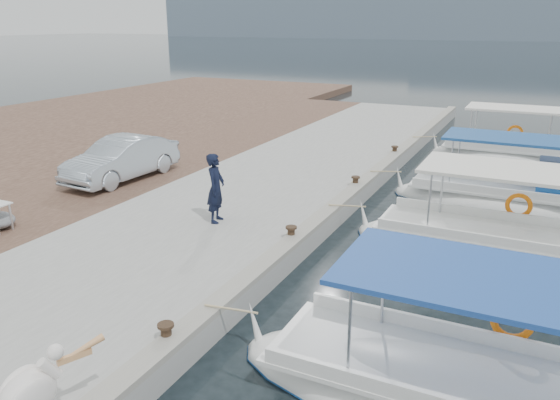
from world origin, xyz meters
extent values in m
plane|color=black|center=(0.00, 0.00, 0.00)|extent=(400.00, 400.00, 0.00)
cube|color=gray|center=(-3.00, 5.00, 0.25)|extent=(6.00, 40.00, 0.50)
cube|color=gray|center=(-0.22, 5.00, 0.56)|extent=(0.44, 40.00, 0.12)
cube|color=#4D3328|center=(-8.00, 5.00, 0.25)|extent=(4.00, 40.00, 0.50)
cube|color=slate|center=(-60.00, 190.00, 7.00)|extent=(140.00, 40.00, 14.00)
cube|color=white|center=(4.51, -2.41, 0.55)|extent=(6.42, 2.06, 0.08)
cube|color=#2049A0|center=(4.71, -2.41, 2.19)|extent=(4.69, 2.21, 0.08)
cylinder|color=silver|center=(2.75, -3.31, 1.35)|extent=(0.05, 0.05, 1.60)
torus|color=orange|center=(4.81, -1.27, 1.00)|extent=(0.68, 0.12, 0.68)
ellipsoid|color=white|center=(4.27, 3.94, 0.05)|extent=(7.34, 2.35, 1.30)
ellipsoid|color=navy|center=(4.27, 3.94, 0.03)|extent=(7.38, 2.39, 0.22)
cube|color=white|center=(4.27, 3.94, 0.55)|extent=(6.02, 2.02, 0.08)
cube|color=white|center=(4.45, 3.94, 2.19)|extent=(4.40, 2.16, 0.08)
cylinder|color=silver|center=(2.62, 3.06, 1.35)|extent=(0.05, 0.05, 1.60)
torus|color=orange|center=(4.57, 5.06, 1.00)|extent=(0.68, 0.12, 0.68)
ellipsoid|color=white|center=(3.99, 7.99, 0.05)|extent=(6.79, 2.12, 1.30)
ellipsoid|color=navy|center=(3.99, 7.99, 0.03)|extent=(6.82, 2.16, 0.22)
cube|color=white|center=(3.99, 7.99, 0.55)|extent=(5.57, 1.82, 0.08)
cube|color=#1C4A8D|center=(4.16, 7.99, 2.19)|extent=(4.07, 1.95, 0.08)
cylinder|color=silver|center=(2.47, 7.20, 1.35)|extent=(0.05, 0.05, 1.60)
torus|color=orange|center=(4.29, 9.00, 1.00)|extent=(0.68, 0.12, 0.68)
cube|color=navy|center=(5.52, 7.99, 1.10)|extent=(1.20, 1.48, 1.00)
ellipsoid|color=white|center=(3.55, 14.52, 0.05)|extent=(5.90, 2.23, 1.30)
ellipsoid|color=navy|center=(3.55, 14.52, 0.03)|extent=(5.93, 2.28, 0.22)
cube|color=white|center=(3.55, 14.52, 0.55)|extent=(4.84, 1.92, 0.08)
cube|color=white|center=(3.70, 14.52, 2.19)|extent=(3.54, 2.06, 0.08)
cylinder|color=silver|center=(2.22, 13.69, 1.35)|extent=(0.05, 0.05, 1.60)
torus|color=orange|center=(3.85, 15.58, 1.00)|extent=(0.68, 0.12, 0.68)
cylinder|color=black|center=(-0.35, -3.50, 0.65)|extent=(0.18, 0.18, 0.30)
cylinder|color=black|center=(-0.35, -3.50, 0.80)|extent=(0.28, 0.28, 0.05)
cylinder|color=black|center=(-0.35, 1.50, 0.65)|extent=(0.18, 0.18, 0.30)
cylinder|color=black|center=(-0.35, 1.50, 0.80)|extent=(0.28, 0.28, 0.05)
cylinder|color=black|center=(-0.35, 6.50, 0.65)|extent=(0.18, 0.18, 0.30)
cylinder|color=black|center=(-0.35, 6.50, 0.80)|extent=(0.28, 0.28, 0.05)
cylinder|color=black|center=(-0.35, 11.50, 0.65)|extent=(0.18, 0.18, 0.30)
cylinder|color=black|center=(-0.35, 11.50, 0.80)|extent=(0.28, 0.28, 0.05)
ellipsoid|color=white|center=(-0.60, -5.99, 1.07)|extent=(0.81, 0.96, 0.65)
cylinder|color=white|center=(-0.47, -5.71, 1.34)|extent=(0.25, 0.33, 0.35)
sphere|color=white|center=(-0.43, -5.62, 1.54)|extent=(0.21, 0.21, 0.21)
cone|color=#EAA566|center=(-0.29, -5.33, 1.44)|extent=(0.36, 0.62, 0.25)
imported|color=black|center=(-2.66, 1.78, 1.43)|extent=(0.58, 0.76, 1.85)
imported|color=#ABB7C3|center=(-7.70, 3.90, 1.20)|extent=(1.73, 4.35, 1.41)
cylinder|color=silver|center=(-7.45, -1.03, 0.85)|extent=(0.06, 0.06, 0.70)
cylinder|color=silver|center=(-7.05, -1.03, 0.85)|extent=(0.06, 0.06, 0.70)
camera|label=1|loc=(4.79, -9.81, 5.58)|focal=35.00mm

